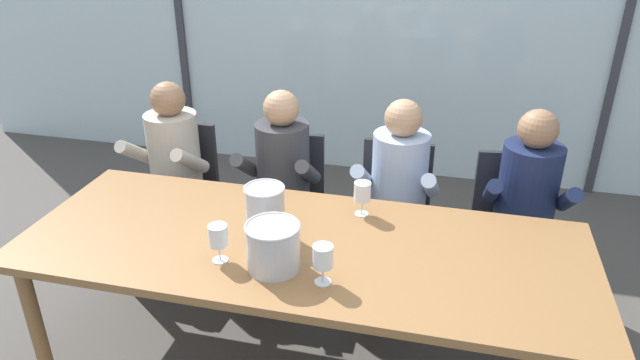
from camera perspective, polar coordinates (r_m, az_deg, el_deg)
The scene contains 18 objects.
ground at distance 3.85m, azimuth 2.32°, elevation -7.95°, with size 14.00×14.00×0.00m, color #4C4742.
window_glass_panel at distance 4.74m, azimuth 6.37°, elevation 15.53°, with size 7.80×0.03×2.60m, color silver.
window_mullion_left at distance 5.24m, azimuth -13.81°, elevation 15.98°, with size 0.06×0.06×2.60m, color #38383D.
window_mullion_right at distance 4.82m, azimuth 28.02°, elevation 12.92°, with size 0.06×0.06×2.60m, color #38383D.
dining_table at distance 2.66m, azimuth -1.80°, elevation -7.40°, with size 2.60×0.99×0.75m.
chair_near_curtain at distance 3.87m, azimuth -13.60°, elevation 0.04°, with size 0.46×0.46×0.87m.
chair_left_of_center at distance 3.57m, azimuth -3.17°, elevation -1.44°, with size 0.48×0.48×0.87m.
chair_center at distance 3.49m, azimuth 7.30°, elevation -2.39°, with size 0.45×0.45×0.87m.
chair_right_of_center at distance 3.49m, azimuth 18.46°, elevation -3.56°, with size 0.50×0.50×0.87m.
person_beige_jumper at distance 3.66m, azimuth -14.84°, elevation 1.38°, with size 0.49×0.63×1.19m.
person_charcoal_jacket at distance 3.39m, azimuth -4.06°, elevation 0.22°, with size 0.46×0.61×1.19m.
person_pale_blue_shirt at distance 3.27m, azimuth 7.63°, elevation -1.04°, with size 0.48×0.62×1.19m.
person_navy_polo at distance 3.29m, azimuth 19.89°, elevation -2.31°, with size 0.46×0.61×1.19m.
ice_bucket_primary at distance 2.62m, azimuth -5.47°, elevation -3.10°, with size 0.19×0.19×0.25m.
ice_bucket_secondary at distance 2.41m, azimuth -4.69°, elevation -6.56°, with size 0.23×0.23×0.21m.
wine_glass_by_left_taster at distance 2.48m, azimuth -10.10°, elevation -5.62°, with size 0.08×0.08×0.17m.
wine_glass_near_bucket at distance 2.31m, azimuth 0.29°, elevation -7.78°, with size 0.08×0.08×0.17m.
wine_glass_center_pour at distance 2.80m, azimuth 4.23°, elevation -1.31°, with size 0.08×0.08×0.17m.
Camera 1 is at (0.61, -2.14, 2.15)m, focal length 32.15 mm.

